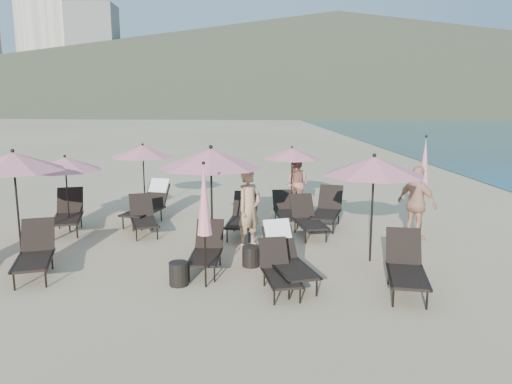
{
  "coord_description": "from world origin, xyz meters",
  "views": [
    {
      "loc": [
        -0.38,
        -9.34,
        3.51
      ],
      "look_at": [
        0.1,
        3.5,
        1.1
      ],
      "focal_mm": 35.0,
      "sensor_mm": 36.0,
      "label": 1
    }
  ],
  "objects_px": {
    "umbrella_open_3": "(143,151)",
    "lounger_6": "(68,213)",
    "lounger_11": "(327,209)",
    "umbrella_open_0": "(13,162)",
    "lounger_1": "(35,252)",
    "lounger_8": "(143,217)",
    "lounger_12": "(307,218)",
    "beachgoer_b": "(297,184)",
    "lounger_4": "(279,269)",
    "beachgoer_c": "(417,204)",
    "lounger_7": "(149,203)",
    "lounger_10": "(285,209)",
    "lounger_5": "(406,266)",
    "umbrella_open_1": "(211,158)",
    "umbrella_open_5": "(65,164)",
    "side_table_0": "(179,274)",
    "lounger_9": "(243,216)",
    "umbrella_open_4": "(292,153)",
    "lounger_2": "(207,249)",
    "umbrella_closed_1": "(424,165)",
    "umbrella_closed_0": "(204,201)",
    "lounger_3": "(287,255)",
    "side_table_1": "(251,256)",
    "beachgoer_a": "(249,208)"
  },
  "relations": [
    {
      "from": "umbrella_open_3",
      "to": "lounger_6",
      "type": "bearing_deg",
      "value": -125.3
    },
    {
      "from": "lounger_11",
      "to": "umbrella_open_0",
      "type": "distance_m",
      "value": 8.0
    },
    {
      "from": "lounger_1",
      "to": "lounger_8",
      "type": "bearing_deg",
      "value": 49.21
    },
    {
      "from": "lounger_12",
      "to": "beachgoer_b",
      "type": "bearing_deg",
      "value": 80.23
    },
    {
      "from": "lounger_4",
      "to": "beachgoer_c",
      "type": "height_order",
      "value": "beachgoer_c"
    },
    {
      "from": "lounger_7",
      "to": "lounger_10",
      "type": "xyz_separation_m",
      "value": [
        3.9,
        -0.25,
        -0.16
      ]
    },
    {
      "from": "lounger_1",
      "to": "lounger_7",
      "type": "xyz_separation_m",
      "value": [
        1.54,
        4.34,
        0.09
      ]
    },
    {
      "from": "lounger_10",
      "to": "lounger_11",
      "type": "relative_size",
      "value": 0.79
    },
    {
      "from": "lounger_5",
      "to": "umbrella_open_1",
      "type": "relative_size",
      "value": 0.74
    },
    {
      "from": "lounger_4",
      "to": "beachgoer_c",
      "type": "bearing_deg",
      "value": 32.6
    },
    {
      "from": "umbrella_open_5",
      "to": "lounger_11",
      "type": "bearing_deg",
      "value": 3.33
    },
    {
      "from": "lounger_11",
      "to": "lounger_10",
      "type": "bearing_deg",
      "value": -179.56
    },
    {
      "from": "lounger_1",
      "to": "side_table_0",
      "type": "distance_m",
      "value": 3.05
    },
    {
      "from": "lounger_4",
      "to": "lounger_9",
      "type": "bearing_deg",
      "value": 91.13
    },
    {
      "from": "lounger_5",
      "to": "umbrella_open_4",
      "type": "xyz_separation_m",
      "value": [
        -1.37,
        7.05,
        1.32
      ]
    },
    {
      "from": "lounger_2",
      "to": "lounger_4",
      "type": "height_order",
      "value": "lounger_2"
    },
    {
      "from": "lounger_4",
      "to": "umbrella_closed_1",
      "type": "bearing_deg",
      "value": 36.15
    },
    {
      "from": "umbrella_closed_0",
      "to": "lounger_3",
      "type": "bearing_deg",
      "value": 10.27
    },
    {
      "from": "lounger_5",
      "to": "lounger_12",
      "type": "relative_size",
      "value": 1.07
    },
    {
      "from": "lounger_7",
      "to": "side_table_1",
      "type": "height_order",
      "value": "lounger_7"
    },
    {
      "from": "side_table_0",
      "to": "beachgoer_c",
      "type": "relative_size",
      "value": 0.24
    },
    {
      "from": "lounger_6",
      "to": "umbrella_open_0",
      "type": "height_order",
      "value": "umbrella_open_0"
    },
    {
      "from": "lounger_11",
      "to": "umbrella_open_3",
      "type": "height_order",
      "value": "umbrella_open_3"
    },
    {
      "from": "umbrella_open_3",
      "to": "umbrella_open_4",
      "type": "distance_m",
      "value": 4.67
    },
    {
      "from": "umbrella_closed_1",
      "to": "beachgoer_c",
      "type": "relative_size",
      "value": 1.37
    },
    {
      "from": "lounger_9",
      "to": "side_table_1",
      "type": "distance_m",
      "value": 2.6
    },
    {
      "from": "umbrella_open_3",
      "to": "lounger_9",
      "type": "bearing_deg",
      "value": -42.56
    },
    {
      "from": "side_table_0",
      "to": "side_table_1",
      "type": "bearing_deg",
      "value": 36.6
    },
    {
      "from": "lounger_8",
      "to": "beachgoer_a",
      "type": "height_order",
      "value": "beachgoer_a"
    },
    {
      "from": "lounger_1",
      "to": "lounger_9",
      "type": "distance_m",
      "value": 5.14
    },
    {
      "from": "lounger_3",
      "to": "umbrella_open_4",
      "type": "relative_size",
      "value": 0.9
    },
    {
      "from": "umbrella_open_4",
      "to": "lounger_2",
      "type": "bearing_deg",
      "value": -112.61
    },
    {
      "from": "lounger_10",
      "to": "umbrella_open_1",
      "type": "xyz_separation_m",
      "value": [
        -1.92,
        -2.99,
        1.83
      ]
    },
    {
      "from": "lounger_10",
      "to": "beachgoer_b",
      "type": "height_order",
      "value": "beachgoer_b"
    },
    {
      "from": "lounger_3",
      "to": "lounger_11",
      "type": "xyz_separation_m",
      "value": [
        1.56,
        4.26,
        -0.03
      ]
    },
    {
      "from": "lounger_1",
      "to": "beachgoer_a",
      "type": "distance_m",
      "value": 4.72
    },
    {
      "from": "lounger_9",
      "to": "lounger_12",
      "type": "xyz_separation_m",
      "value": [
        1.69,
        -0.13,
        -0.02
      ]
    },
    {
      "from": "lounger_5",
      "to": "beachgoer_a",
      "type": "bearing_deg",
      "value": 147.55
    },
    {
      "from": "lounger_11",
      "to": "umbrella_open_1",
      "type": "distance_m",
      "value": 4.4
    },
    {
      "from": "umbrella_open_0",
      "to": "side_table_1",
      "type": "height_order",
      "value": "umbrella_open_0"
    },
    {
      "from": "lounger_6",
      "to": "umbrella_open_1",
      "type": "xyz_separation_m",
      "value": [
        3.98,
        -2.34,
        1.73
      ]
    },
    {
      "from": "lounger_5",
      "to": "lounger_11",
      "type": "relative_size",
      "value": 0.97
    },
    {
      "from": "umbrella_open_4",
      "to": "umbrella_open_5",
      "type": "relative_size",
      "value": 0.98
    },
    {
      "from": "lounger_5",
      "to": "lounger_10",
      "type": "relative_size",
      "value": 1.23
    },
    {
      "from": "umbrella_open_1",
      "to": "side_table_0",
      "type": "relative_size",
      "value": 5.52
    },
    {
      "from": "lounger_4",
      "to": "lounger_12",
      "type": "distance_m",
      "value": 3.94
    },
    {
      "from": "lounger_12",
      "to": "umbrella_closed_1",
      "type": "xyz_separation_m",
      "value": [
        3.1,
        0.23,
        1.35
      ]
    },
    {
      "from": "side_table_1",
      "to": "lounger_8",
      "type": "bearing_deg",
      "value": 134.81
    },
    {
      "from": "lounger_5",
      "to": "side_table_0",
      "type": "relative_size",
      "value": 4.09
    },
    {
      "from": "lounger_10",
      "to": "umbrella_open_5",
      "type": "distance_m",
      "value": 6.07
    }
  ]
}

